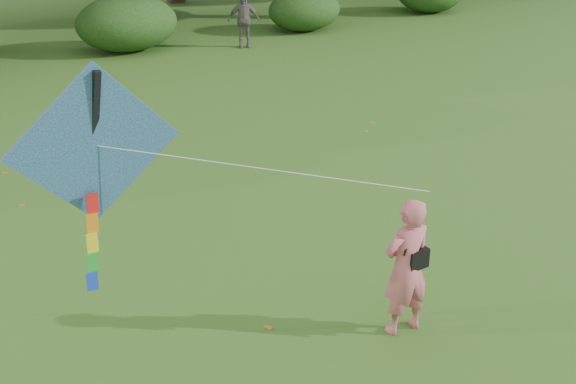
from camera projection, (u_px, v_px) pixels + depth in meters
ground at (448, 324)px, 9.60m from camera, size 100.00×100.00×0.00m
man_kite_flyer at (406, 267)px, 9.11m from camera, size 0.72×0.51×1.88m
bystander_right at (243, 20)px, 24.89m from camera, size 1.19×0.88×1.87m
crossbody_bag at (415, 257)px, 9.09m from camera, size 0.43×0.20×0.73m
flying_kite at (96, 150)px, 8.40m from camera, size 4.44×2.43×2.93m
shrub_band at (17, 40)px, 22.22m from camera, size 39.15×3.22×1.88m
fallen_leaves at (205, 262)px, 11.13m from camera, size 10.62×12.01×0.01m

